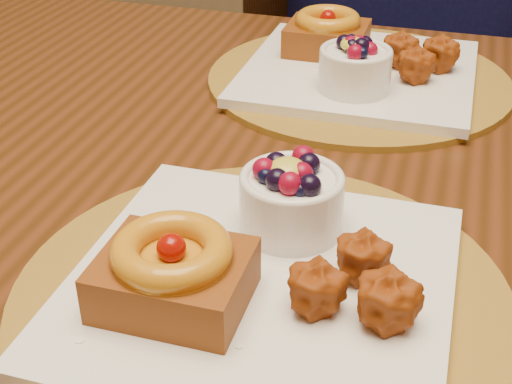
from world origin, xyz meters
TOP-DOWN VIEW (x-y plane):
  - dining_table at (0.03, 0.08)m, footprint 1.60×0.90m
  - place_setting_near at (0.02, -0.14)m, footprint 0.38×0.38m
  - place_setting_far at (0.02, 0.29)m, footprint 0.38×0.38m
  - chair_far at (-0.08, 0.91)m, footprint 0.57×0.57m

SIDE VIEW (x-z plane):
  - chair_far at x=-0.08m, z-range 0.05..0.95m
  - dining_table at x=0.03m, z-range 0.30..1.06m
  - place_setting_far at x=0.02m, z-range 0.74..0.82m
  - place_setting_near at x=0.02m, z-range 0.74..0.82m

